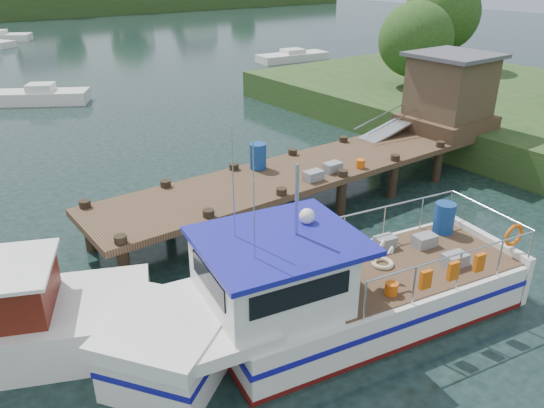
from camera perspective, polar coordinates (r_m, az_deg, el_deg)
ground_plane at (r=17.59m, az=-0.30°, el=-1.40°), size 160.00×160.00×0.00m
dock at (r=21.07m, az=14.27°, el=8.82°), size 16.60×3.00×4.78m
lobster_boat at (r=12.08m, az=5.37°, el=-9.88°), size 10.32×4.47×4.96m
moored_b at (r=34.87m, az=-23.49°, el=10.60°), size 5.42×4.25×1.16m
moored_c at (r=46.67m, az=2.24°, el=15.58°), size 6.36×2.74×0.97m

